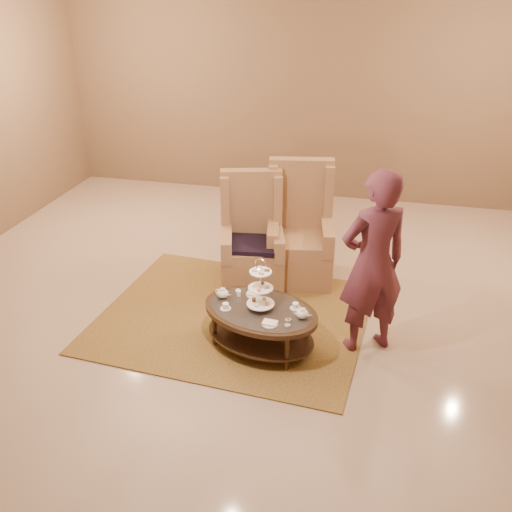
% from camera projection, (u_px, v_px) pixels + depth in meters
% --- Properties ---
extents(ground, '(8.00, 8.00, 0.00)m').
position_uv_depth(ground, '(254.00, 323.00, 6.03)').
color(ground, '#BFA68E').
rests_on(ground, ground).
extents(ceiling, '(8.00, 8.00, 0.02)m').
position_uv_depth(ceiling, '(254.00, 323.00, 6.03)').
color(ceiling, beige).
rests_on(ceiling, ground).
extents(wall_back, '(8.00, 0.04, 3.50)m').
position_uv_depth(wall_back, '(314.00, 87.00, 8.73)').
color(wall_back, '#7F6245').
rests_on(wall_back, ground).
extents(rug, '(2.94, 2.51, 0.01)m').
position_uv_depth(rug, '(233.00, 317.00, 6.14)').
color(rug, olive).
rests_on(rug, ground).
extents(tea_table, '(1.35, 1.11, 0.98)m').
position_uv_depth(tea_table, '(261.00, 316.00, 5.51)').
color(tea_table, black).
rests_on(tea_table, ground).
extents(armchair_left, '(0.88, 0.89, 1.31)m').
position_uv_depth(armchair_left, '(252.00, 246.00, 6.69)').
color(armchair_left, '#AB7B50').
rests_on(armchair_left, ground).
extents(armchair_right, '(0.88, 0.90, 1.40)m').
position_uv_depth(armchair_right, '(300.00, 240.00, 6.80)').
color(armchair_right, '#AB7B50').
rests_on(armchair_right, ground).
extents(person, '(0.80, 0.72, 1.84)m').
position_uv_depth(person, '(373.00, 264.00, 5.26)').
color(person, '#562532').
rests_on(person, ground).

